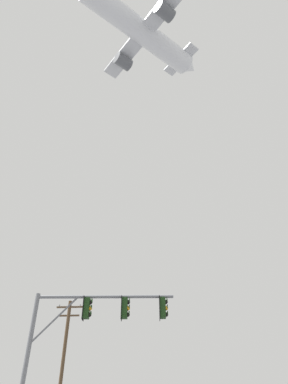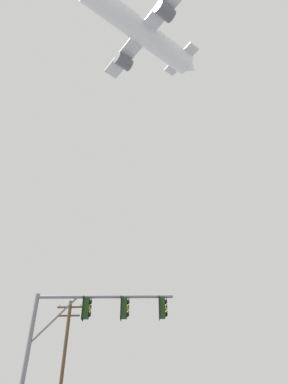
{
  "view_description": "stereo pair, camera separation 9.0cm",
  "coord_description": "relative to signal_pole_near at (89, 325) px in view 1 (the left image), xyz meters",
  "views": [
    {
      "loc": [
        0.37,
        -6.57,
        1.12
      ],
      "look_at": [
        -0.83,
        14.63,
        15.74
      ],
      "focal_mm": 31.86,
      "sensor_mm": 36.0,
      "label": 1
    },
    {
      "loc": [
        0.46,
        -6.56,
        1.12
      ],
      "look_at": [
        -0.83,
        14.63,
        15.74
      ],
      "focal_mm": 31.86,
      "sensor_mm": 36.0,
      "label": 2
    }
  ],
  "objects": [
    {
      "name": "signal_pole_near",
      "position": [
        0.0,
        0.0,
        0.0
      ],
      "size": [
        6.39,
        0.61,
        6.21
      ],
      "color": "slate",
      "rests_on": "ground"
    },
    {
      "name": "utility_pole",
      "position": [
        -4.61,
        13.25,
        0.44
      ],
      "size": [
        2.2,
        0.28,
        9.92
      ],
      "color": "brown",
      "rests_on": "ground"
    },
    {
      "name": "airplane",
      "position": [
        0.97,
        14.2,
        47.89
      ],
      "size": [
        20.5,
        18.55,
        6.72
      ],
      "color": "white"
    }
  ]
}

